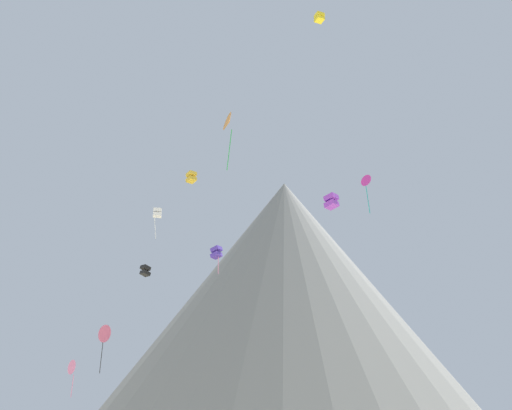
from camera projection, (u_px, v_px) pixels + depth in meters
The scene contains 11 objects.
rock_massif at pixel (281, 321), 118.86m from camera, with size 106.92×106.92×50.03m.
kite_orange_high at pixel (228, 122), 67.17m from camera, with size 1.67×2.15×6.19m.
kite_yellow_high at pixel (319, 18), 61.84m from camera, with size 1.06×1.07×0.83m.
kite_magenta_high at pixel (366, 182), 80.69m from camera, with size 1.45×1.24×4.89m.
kite_rainbow_mid at pixel (104, 334), 86.20m from camera, with size 1.51×2.40×6.13m.
kite_black_mid at pixel (145, 271), 87.38m from camera, with size 1.49×1.51×1.44m.
kite_pink_low at pixel (72, 368), 82.61m from camera, with size 1.64×1.36×4.51m.
kite_white_high at pixel (157, 213), 93.87m from camera, with size 1.46×1.44×4.42m.
kite_indigo_high at pixel (216, 253), 88.65m from camera, with size 1.65×1.60×3.73m.
kite_gold_high at pixel (191, 177), 86.10m from camera, with size 1.54×1.53×1.43m.
kite_violet_high at pixel (331, 201), 70.44m from camera, with size 1.71×1.67×1.55m.
Camera 1 is at (7.93, -27.20, 4.12)m, focal length 47.04 mm.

